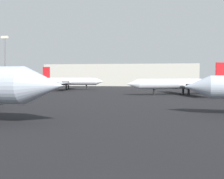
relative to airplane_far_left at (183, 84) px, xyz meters
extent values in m
cone|color=#B2BCCC|center=(-18.44, -46.23, 1.23)|extent=(4.73, 4.35, 4.07)
cone|color=#B2BCCC|center=(-1.48, -35.61, 0.76)|extent=(3.67, 3.40, 3.03)
cylinder|color=silver|center=(-0.31, -0.11, 0.02)|extent=(23.02, 10.12, 2.62)
cone|color=silver|center=(-12.76, -4.40, 0.02)|extent=(3.58, 3.41, 2.62)
cube|color=silver|center=(0.80, 0.27, -0.37)|extent=(11.64, 24.06, 0.20)
cube|color=silver|center=(10.38, 3.58, 0.28)|extent=(4.13, 7.20, 0.13)
cube|color=red|center=(9.99, 3.44, 3.48)|extent=(2.58, 1.10, 4.31)
cylinder|color=#4C4C54|center=(1.62, -4.28, -0.50)|extent=(2.83, 2.21, 1.49)
cylinder|color=#4C4C54|center=(-1.36, 4.37, -0.50)|extent=(2.83, 2.21, 1.49)
cube|color=black|center=(-7.40, -2.55, -2.08)|extent=(0.52, 0.52, 1.57)
cube|color=black|center=(1.34, -1.29, -2.08)|extent=(0.52, 0.52, 1.57)
cube|color=black|center=(0.26, 1.84, -2.08)|extent=(0.52, 0.52, 1.57)
cylinder|color=white|center=(-36.58, 18.08, 0.08)|extent=(18.38, 3.71, 2.46)
cone|color=white|center=(-26.13, 18.80, 0.08)|extent=(2.87, 2.64, 2.46)
cone|color=white|center=(-47.04, 17.36, 0.08)|extent=(2.87, 2.64, 2.46)
cube|color=white|center=(-37.49, 18.01, -0.29)|extent=(4.82, 22.88, 0.19)
cube|color=white|center=(-45.30, 17.48, 0.32)|extent=(2.33, 6.69, 0.13)
cube|color=red|center=(-44.91, 17.50, 3.22)|extent=(2.52, 0.41, 3.82)
cylinder|color=#4C4C54|center=(-37.24, 22.36, -0.42)|extent=(2.44, 1.57, 1.41)
cylinder|color=#4C4C54|center=(-36.65, 13.75, -0.42)|extent=(2.44, 1.57, 1.41)
cube|color=black|center=(-30.76, 18.48, -2.01)|extent=(0.42, 0.42, 1.71)
cube|color=black|center=(-37.60, 19.58, -2.01)|extent=(0.42, 0.42, 1.71)
cube|color=black|center=(-37.39, 16.45, -2.01)|extent=(0.42, 0.42, 1.71)
cylinder|color=slate|center=(-54.06, 6.70, 5.45)|extent=(0.50, 0.50, 16.63)
cube|color=#F2EACC|center=(-54.06, 6.70, 14.17)|extent=(2.40, 0.50, 0.80)
cube|color=beige|center=(-24.28, 62.61, 2.28)|extent=(72.10, 22.47, 10.28)
camera|label=1|loc=(-6.76, -73.21, 2.34)|focal=43.82mm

